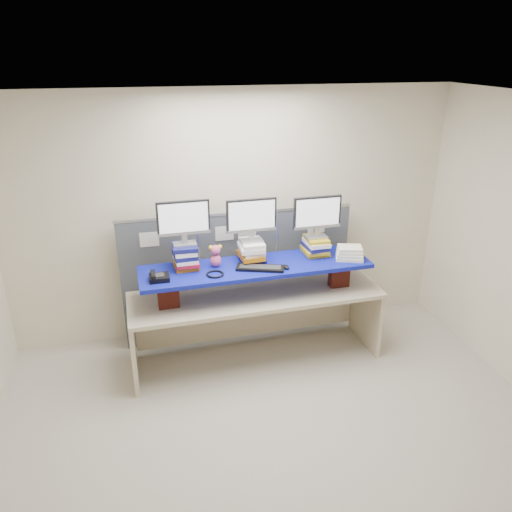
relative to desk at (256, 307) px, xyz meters
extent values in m
cube|color=beige|center=(-0.08, -1.24, 0.76)|extent=(5.00, 4.00, 2.80)
cube|color=beige|center=(-0.08, -1.24, -0.63)|extent=(5.00, 4.00, 0.01)
cube|color=white|center=(-0.08, -1.24, 2.16)|extent=(5.00, 4.00, 0.01)
cube|color=#41464D|center=(-0.95, 0.54, 0.11)|extent=(0.85, 0.05, 1.50)
cube|color=#41464D|center=(-0.08, 0.54, 0.11)|extent=(0.85, 0.05, 1.50)
cube|color=#41464D|center=(0.79, 0.54, 0.11)|extent=(0.85, 0.05, 1.50)
cube|color=#AFB1B6|center=(-0.08, 0.54, 0.88)|extent=(2.60, 0.06, 0.03)
cube|color=silver|center=(-1.03, 0.51, 0.66)|extent=(0.20, 0.00, 0.16)
cube|color=silver|center=(-0.23, 0.51, 0.66)|extent=(0.20, 0.00, 0.16)
cube|color=silver|center=(0.02, 0.51, 0.66)|extent=(0.20, 0.00, 0.16)
cube|color=silver|center=(0.82, 0.51, 0.66)|extent=(0.20, 0.00, 0.16)
cube|color=beige|center=(0.00, 0.00, 0.14)|extent=(2.64, 0.84, 0.04)
cube|color=beige|center=(-1.29, -0.04, -0.26)|extent=(0.06, 0.71, 0.75)
cube|color=beige|center=(1.29, 0.04, -0.26)|extent=(0.06, 0.71, 0.75)
cube|color=maroon|center=(-0.90, -0.08, 0.30)|extent=(0.21, 0.12, 0.28)
cube|color=maroon|center=(0.90, -0.02, 0.30)|extent=(0.21, 0.12, 0.28)
cube|color=navy|center=(0.00, 0.00, 0.46)|extent=(2.36, 0.66, 0.04)
cube|color=#B66A11|center=(-0.70, 0.11, 0.51)|extent=(0.25, 0.28, 0.05)
cube|color=#AF142A|center=(-0.68, 0.09, 0.55)|extent=(0.22, 0.28, 0.04)
cube|color=white|center=(-0.70, 0.10, 0.58)|extent=(0.23, 0.30, 0.03)
cube|color=navy|center=(-0.70, 0.11, 0.62)|extent=(0.24, 0.30, 0.05)
cube|color=white|center=(-0.70, 0.10, 0.67)|extent=(0.22, 0.28, 0.05)
cube|color=navy|center=(-0.70, 0.09, 0.71)|extent=(0.24, 0.27, 0.04)
cube|color=navy|center=(-0.01, 0.12, 0.50)|extent=(0.25, 0.28, 0.04)
cube|color=#B66A11|center=(-0.03, 0.11, 0.55)|extent=(0.25, 0.31, 0.05)
cube|color=white|center=(-0.01, 0.11, 0.59)|extent=(0.23, 0.28, 0.04)
cube|color=white|center=(-0.02, 0.11, 0.63)|extent=(0.25, 0.30, 0.05)
cube|color=white|center=(-0.02, 0.12, 0.68)|extent=(0.22, 0.30, 0.04)
cube|color=#B69718|center=(0.69, 0.15, 0.50)|extent=(0.25, 0.28, 0.03)
cube|color=#B69718|center=(0.67, 0.14, 0.53)|extent=(0.24, 0.28, 0.04)
cube|color=navy|center=(0.68, 0.14, 0.58)|extent=(0.24, 0.31, 0.05)
cube|color=white|center=(0.69, 0.13, 0.62)|extent=(0.23, 0.30, 0.04)
cube|color=#B69718|center=(0.69, 0.14, 0.66)|extent=(0.22, 0.28, 0.03)
cube|color=#99999D|center=(-0.70, 0.10, 0.74)|extent=(0.23, 0.15, 0.02)
cube|color=#99999D|center=(-0.70, 0.10, 0.79)|extent=(0.05, 0.04, 0.09)
cube|color=black|center=(-0.70, 0.10, 1.01)|extent=(0.51, 0.05, 0.34)
cube|color=silver|center=(-0.70, 0.08, 1.01)|extent=(0.47, 0.02, 0.30)
cube|color=#99999D|center=(-0.02, 0.12, 0.71)|extent=(0.23, 0.15, 0.02)
cube|color=#99999D|center=(-0.02, 0.12, 0.76)|extent=(0.05, 0.04, 0.09)
cube|color=black|center=(-0.02, 0.12, 0.98)|extent=(0.51, 0.05, 0.34)
cube|color=silver|center=(-0.02, 0.10, 0.98)|extent=(0.47, 0.02, 0.30)
cube|color=#99999D|center=(0.68, 0.14, 0.68)|extent=(0.23, 0.15, 0.02)
cube|color=#99999D|center=(0.68, 0.14, 0.73)|extent=(0.05, 0.04, 0.09)
cube|color=black|center=(0.68, 0.14, 0.95)|extent=(0.51, 0.05, 0.34)
cube|color=silver|center=(0.68, 0.12, 0.95)|extent=(0.47, 0.02, 0.30)
cube|color=black|center=(0.02, -0.11, 0.50)|extent=(0.50, 0.30, 0.03)
cube|color=#28282A|center=(0.02, -0.11, 0.51)|extent=(0.42, 0.23, 0.00)
ellipsoid|color=black|center=(0.28, -0.15, 0.50)|extent=(0.07, 0.10, 0.03)
cube|color=black|center=(-0.97, -0.13, 0.51)|extent=(0.19, 0.17, 0.05)
cube|color=#28282A|center=(-0.97, -0.13, 0.53)|extent=(0.10, 0.10, 0.01)
cube|color=black|center=(-1.03, -0.13, 0.55)|extent=(0.04, 0.17, 0.03)
torus|color=black|center=(-0.44, -0.14, 0.49)|extent=(0.21, 0.21, 0.02)
ellipsoid|color=#DC5383|center=(-0.40, 0.06, 0.55)|extent=(0.11, 0.10, 0.13)
sphere|color=#DC5383|center=(-0.40, 0.06, 0.66)|extent=(0.10, 0.10, 0.10)
sphere|color=yellow|center=(-0.45, 0.06, 0.69)|extent=(0.04, 0.04, 0.04)
sphere|color=yellow|center=(-0.36, 0.06, 0.69)|extent=(0.04, 0.04, 0.04)
cube|color=#EFE9CC|center=(0.99, -0.06, 0.50)|extent=(0.33, 0.30, 0.03)
cube|color=#EFE9CC|center=(0.99, -0.06, 0.53)|extent=(0.32, 0.29, 0.03)
cube|color=#EFE9CC|center=(0.99, -0.06, 0.57)|extent=(0.31, 0.27, 0.03)
cube|color=#EFE9CC|center=(0.99, -0.06, 0.60)|extent=(0.29, 0.26, 0.03)
camera|label=1|loc=(-1.07, -4.50, 2.53)|focal=35.00mm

